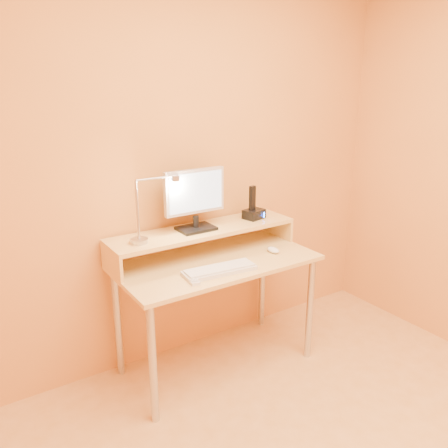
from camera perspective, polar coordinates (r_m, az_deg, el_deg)
wall_back at (r=2.87m, az=-4.44°, el=7.38°), size 3.00×0.04×2.50m
desk_leg_fl at (r=2.50m, az=-8.85°, el=-16.85°), size 0.04×0.04×0.69m
desk_leg_fr at (r=3.04m, az=10.62°, el=-10.31°), size 0.04×0.04×0.69m
desk_leg_bl at (r=2.90m, az=-13.07°, el=-11.93°), size 0.04×0.04×0.69m
desk_leg_br at (r=3.38m, az=4.75°, el=-7.12°), size 0.04×0.04×0.69m
desk_lower at (r=2.76m, az=-0.95°, el=-4.77°), size 1.20×0.60×0.02m
shelf_riser_left at (r=2.62m, az=-13.79°, el=-4.65°), size 0.02×0.30×0.14m
shelf_riser_right at (r=3.17m, az=6.64°, el=-0.32°), size 0.02×0.30×0.14m
desk_shelf at (r=2.82m, az=-2.59°, el=-0.79°), size 1.20×0.30×0.02m
monitor_foot at (r=2.79m, az=-3.49°, el=-0.55°), size 0.22×0.16×0.02m
monitor_neck at (r=2.78m, az=-3.51°, el=0.32°), size 0.04×0.04×0.07m
monitor_panel at (r=2.74m, az=-3.69°, el=4.07°), size 0.39×0.04×0.27m
monitor_back at (r=2.76m, az=-3.93°, el=4.17°), size 0.35×0.01×0.23m
monitor_screen at (r=2.72m, az=-3.49°, el=4.00°), size 0.35×0.01×0.23m
lamp_base at (r=2.60m, az=-10.49°, el=-2.07°), size 0.10×0.10×0.02m
lamp_post at (r=2.55m, az=-10.71°, el=1.69°), size 0.01×0.01×0.33m
lamp_arm at (r=2.56m, az=-8.43°, el=5.66°), size 0.24×0.01×0.01m
lamp_head at (r=2.61m, az=-6.03°, el=5.66°), size 0.04×0.04×0.03m
lamp_bulb at (r=2.62m, az=-6.02°, el=5.32°), size 0.03×0.03×0.00m
phone_dock at (r=3.01m, az=3.73°, el=1.24°), size 0.15×0.13×0.06m
phone_handset at (r=2.98m, az=3.54°, el=3.23°), size 0.04×0.03×0.16m
phone_led at (r=3.00m, az=5.00°, el=1.15°), size 0.01×0.00×0.04m
keyboard at (r=2.58m, az=-0.54°, el=-5.80°), size 0.43×0.17×0.02m
mouse at (r=2.88m, az=6.14°, el=-3.22°), size 0.06×0.10×0.03m
remote_control at (r=2.50m, az=-4.22°, el=-6.70°), size 0.07×0.19×0.02m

